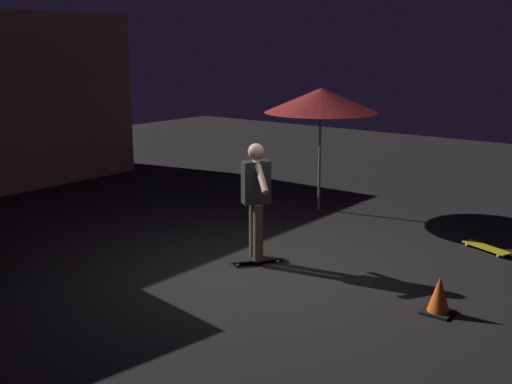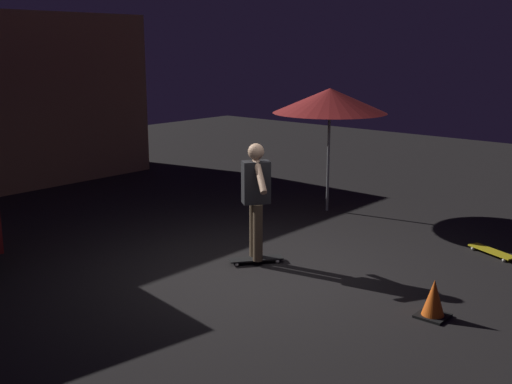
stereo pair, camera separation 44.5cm
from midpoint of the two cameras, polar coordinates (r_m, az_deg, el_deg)
name	(u,v)px [view 1 (the left image)]	position (r m, az deg, el deg)	size (l,w,h in m)	color
ground_plane	(262,271)	(8.76, -0.93, -7.22)	(28.00, 28.00, 0.00)	black
patio_umbrella	(321,100)	(11.64, 4.85, 8.31)	(2.10, 2.10, 2.30)	slate
skateboard_ridden	(256,259)	(9.07, -1.41, -6.14)	(0.75, 0.62, 0.07)	black
skateboard_spare	(486,248)	(10.11, 19.05, -4.82)	(0.48, 0.80, 0.07)	gold
skater	(256,193)	(8.79, -1.45, -0.09)	(0.65, 0.85, 1.67)	brown
traffic_cone	(439,296)	(7.62, 14.71, -9.18)	(0.34, 0.34, 0.46)	black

